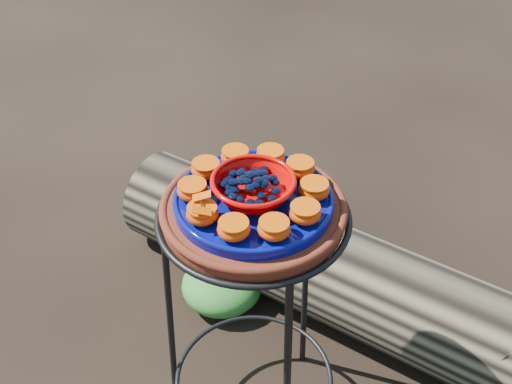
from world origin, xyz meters
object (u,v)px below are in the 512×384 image
Objects in this scene: cobalt_plate at (253,201)px; red_bowl at (253,188)px; driftwood_log at (358,284)px; plant_stand at (254,327)px; terracotta_saucer at (253,211)px.

cobalt_plate is 0.03m from red_bowl.
plant_stand is at bearing -93.60° from driftwood_log.
plant_stand is at bearing 0.00° from terracotta_saucer.
red_bowl reaches higher than terracotta_saucer.
terracotta_saucer is 2.33× the size of red_bowl.
red_bowl reaches higher than driftwood_log.
plant_stand is at bearing 0.00° from cobalt_plate.
cobalt_plate is 0.74m from driftwood_log.
cobalt_plate is at bearing 0.00° from plant_stand.
plant_stand reaches higher than driftwood_log.
driftwood_log is at bearing 86.40° from cobalt_plate.
red_bowl reaches higher than cobalt_plate.
cobalt_plate reaches higher than driftwood_log.
cobalt_plate is (0.00, 0.00, 0.39)m from plant_stand.
cobalt_plate is 0.20× the size of driftwood_log.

